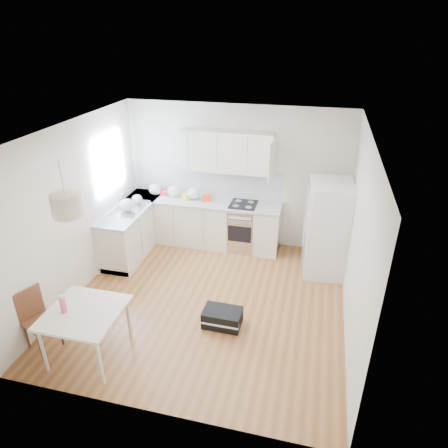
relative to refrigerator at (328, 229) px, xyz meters
name	(u,v)px	position (x,y,z in m)	size (l,w,h in m)	color
floor	(208,301)	(-1.76, -1.35, -0.83)	(4.20, 4.20, 0.00)	brown
ceiling	(204,132)	(-1.76, -1.35, 1.87)	(4.20, 4.20, 0.00)	white
wall_back	(237,177)	(-1.76, 0.75, 0.52)	(4.20, 4.20, 0.00)	white
wall_left	(76,211)	(-3.86, -1.35, 0.52)	(4.20, 4.20, 0.00)	white
wall_right	(358,242)	(0.34, -1.35, 0.52)	(4.20, 4.20, 0.00)	white
window_glassblock	(109,163)	(-3.85, -0.20, 0.92)	(0.02, 1.00, 1.00)	#BFE0F9
cabinets_back	(203,223)	(-2.36, 0.45, -0.39)	(3.00, 0.60, 0.88)	silver
cabinets_left	(133,230)	(-3.56, -0.15, -0.39)	(0.60, 1.80, 0.88)	silver
counter_back	(202,202)	(-2.36, 0.45, 0.07)	(3.02, 0.64, 0.04)	#AFB2B4
counter_left	(131,208)	(-3.56, -0.15, 0.07)	(0.64, 1.82, 0.04)	#AFB2B4
backsplash_back	(206,181)	(-2.36, 0.74, 0.38)	(3.00, 0.01, 0.58)	silver
backsplash_left	(114,191)	(-3.85, -0.15, 0.38)	(0.01, 1.80, 0.58)	silver
upper_cabinets	(227,152)	(-1.91, 0.59, 1.05)	(1.70, 0.32, 0.75)	silver
range_oven	(243,227)	(-1.56, 0.45, -0.39)	(0.50, 0.61, 0.88)	#BABDBF
sink	(130,208)	(-3.56, -0.20, 0.09)	(0.50, 0.80, 0.16)	#BABDBF
refrigerator	(328,229)	(0.00, 0.00, 0.00)	(0.80, 0.83, 1.66)	white
dining_table	(84,316)	(-2.94, -2.83, -0.18)	(0.92, 0.92, 0.73)	beige
dining_chair	(40,321)	(-3.63, -2.83, -0.40)	(0.36, 0.36, 0.87)	#4D2B17
drink_bottle	(63,304)	(-3.17, -2.89, 0.02)	(0.07, 0.07, 0.25)	#D33A65
gym_bag	(222,318)	(-1.39, -1.83, -0.70)	(0.55, 0.36, 0.25)	black
pendant_lamp	(67,205)	(-2.90, -2.81, 1.35)	(0.33, 0.33, 0.26)	beige
grocery_bag_a	(155,189)	(-3.34, 0.51, 0.20)	(0.25, 0.21, 0.22)	white
grocery_bag_b	(174,191)	(-2.95, 0.51, 0.20)	(0.25, 0.21, 0.22)	white
grocery_bag_c	(193,194)	(-2.54, 0.47, 0.21)	(0.26, 0.22, 0.23)	white
grocery_bag_d	(137,199)	(-3.51, 0.04, 0.18)	(0.19, 0.16, 0.17)	white
grocery_bag_e	(127,205)	(-3.54, -0.34, 0.21)	(0.26, 0.22, 0.24)	white
snack_orange	(207,198)	(-2.27, 0.45, 0.15)	(0.17, 0.11, 0.12)	red
snack_yellow	(186,197)	(-2.68, 0.42, 0.14)	(0.15, 0.09, 0.10)	yellow
snack_red	(165,192)	(-3.15, 0.54, 0.15)	(0.16, 0.10, 0.11)	red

